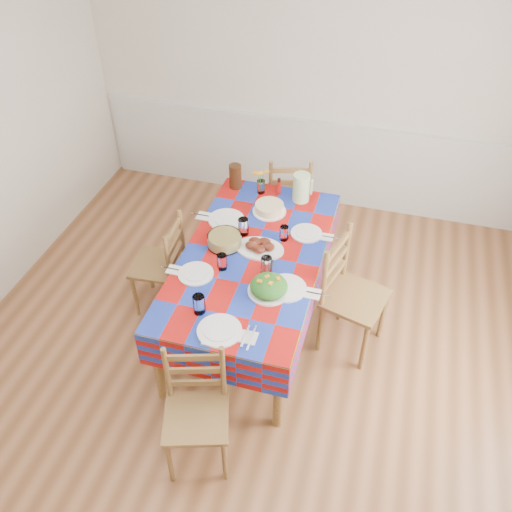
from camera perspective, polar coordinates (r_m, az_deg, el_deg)
The scene contains 22 objects.
room at distance 3.25m, azimuth -2.14°, elevation 1.80°, with size 4.58×5.08×2.78m.
wainscot at distance 5.73m, azimuth 5.66°, elevation 10.17°, with size 4.41×0.06×0.92m.
dining_table at distance 4.12m, azimuth -0.40°, elevation -0.68°, with size 1.03×1.92×0.75m.
setting_near_head at distance 3.55m, azimuth -4.56°, elevation -6.83°, with size 0.48×0.32×0.14m.
setting_left_near at distance 3.91m, azimuth -5.44°, elevation -1.39°, with size 0.47×0.28×0.12m.
setting_left_far at distance 4.33m, azimuth -2.60°, elevation 3.62°, with size 0.54×0.32×0.14m.
setting_right_near at distance 3.82m, azimuth 2.54°, elevation -2.50°, with size 0.54×0.31×0.14m.
setting_right_far at distance 4.23m, azimuth 4.57°, elevation 2.40°, with size 0.47×0.27×0.12m.
meat_platter at distance 4.09m, azimuth 0.39°, elevation 1.01°, with size 0.37×0.27×0.07m.
salad_platter at distance 3.74m, azimuth 1.36°, elevation -3.25°, with size 0.29×0.29×0.12m.
pasta_bowl at distance 4.12m, azimuth -3.33°, elevation 1.68°, with size 0.26×0.26×0.09m.
cake at distance 4.47m, azimuth 1.42°, elevation 5.05°, with size 0.28×0.28×0.08m.
serving_utensils at distance 3.97m, azimuth 1.24°, elevation -0.95°, with size 0.14×0.32×0.01m.
flower_vase at distance 4.67m, azimuth 0.51°, elevation 7.67°, with size 0.14×0.12×0.23m.
hot_sauce at distance 4.67m, azimuth 2.42°, elevation 7.36°, with size 0.04×0.04×0.15m, color red.
green_pitcher at distance 4.57m, azimuth 4.79°, elevation 7.19°, with size 0.14×0.14×0.25m, color #BCE19F.
tea_pitcher at distance 4.74m, azimuth -2.19°, elevation 8.38°, with size 0.11×0.11×0.22m, color #331A0B.
name_card at distance 3.45m, azimuth -5.11°, elevation -9.24°, with size 0.08×0.03×0.02m, color white.
chair_near at distance 3.54m, azimuth -6.28°, elevation -16.01°, with size 0.50×0.48×0.90m.
chair_far at distance 5.17m, azimuth 3.47°, elevation 6.14°, with size 0.49×0.48×0.93m.
chair_left at distance 4.49m, azimuth -9.83°, elevation -0.98°, with size 0.41×0.43×0.90m.
chair_right at distance 4.15m, azimuth 9.86°, elevation -4.18°, with size 0.53×0.55×1.01m.
Camera 1 is at (0.81, -2.39, 3.40)m, focal length 38.00 mm.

